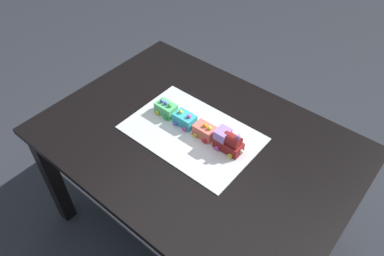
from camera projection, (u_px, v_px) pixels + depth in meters
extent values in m
plane|color=#2D3038|center=(196.00, 225.00, 2.18)|extent=(8.00, 8.00, 0.00)
cube|color=black|center=(197.00, 141.00, 1.67)|extent=(1.40, 1.00, 0.03)
cube|color=black|center=(347.00, 201.00, 1.88)|extent=(0.07, 0.07, 0.71)
cube|color=black|center=(164.00, 98.00, 2.46)|extent=(0.07, 0.07, 0.71)
cube|color=black|center=(53.00, 179.00, 1.98)|extent=(0.07, 0.07, 0.71)
cube|color=silver|center=(192.00, 133.00, 1.68)|extent=(0.60, 0.40, 0.00)
cube|color=maroon|center=(228.00, 145.00, 1.59)|extent=(0.12, 0.06, 0.05)
cylinder|color=maroon|center=(232.00, 140.00, 1.55)|extent=(0.08, 0.05, 0.05)
cube|color=#AD84E0|center=(223.00, 134.00, 1.57)|extent=(0.06, 0.06, 0.04)
cylinder|color=#AD84E0|center=(238.00, 138.00, 1.52)|extent=(0.02, 0.02, 0.03)
sphere|color=#F4EFCC|center=(242.00, 152.00, 1.55)|extent=(0.02, 0.02, 0.02)
cylinder|color=green|center=(239.00, 146.00, 1.60)|extent=(0.02, 0.01, 0.02)
cylinder|color=#D84CB2|center=(227.00, 139.00, 1.63)|extent=(0.02, 0.01, 0.02)
cylinder|color=yellow|center=(230.00, 156.00, 1.56)|extent=(0.02, 0.01, 0.02)
cylinder|color=#D84CB2|center=(217.00, 148.00, 1.59)|extent=(0.02, 0.01, 0.02)
cube|color=#F27260|center=(205.00, 131.00, 1.65)|extent=(0.10, 0.06, 0.06)
cylinder|color=red|center=(214.00, 132.00, 1.67)|extent=(0.02, 0.01, 0.02)
cylinder|color=#4C59D8|center=(205.00, 127.00, 1.69)|extent=(0.02, 0.01, 0.02)
cylinder|color=red|center=(205.00, 141.00, 1.63)|extent=(0.02, 0.01, 0.02)
cylinder|color=yellow|center=(195.00, 135.00, 1.65)|extent=(0.02, 0.01, 0.02)
sphere|color=orange|center=(205.00, 126.00, 1.62)|extent=(0.02, 0.02, 0.02)
sphere|color=yellow|center=(209.00, 128.00, 1.61)|extent=(0.02, 0.02, 0.02)
cube|color=#38B7C6|center=(185.00, 120.00, 1.70)|extent=(0.10, 0.06, 0.06)
cylinder|color=#4C59D8|center=(194.00, 121.00, 1.72)|extent=(0.02, 0.01, 0.02)
cylinder|color=#D84CB2|center=(185.00, 116.00, 1.74)|extent=(0.02, 0.01, 0.02)
cylinder|color=#D84CB2|center=(184.00, 129.00, 1.68)|extent=(0.02, 0.01, 0.02)
cylinder|color=#4C59D8|center=(175.00, 124.00, 1.70)|extent=(0.02, 0.01, 0.02)
sphere|color=yellow|center=(181.00, 112.00, 1.69)|extent=(0.02, 0.02, 0.02)
sphere|color=#D84CB2|center=(189.00, 117.00, 1.66)|extent=(0.02, 0.02, 0.02)
cube|color=#59CC7A|center=(166.00, 109.00, 1.75)|extent=(0.10, 0.06, 0.06)
cylinder|color=orange|center=(176.00, 110.00, 1.77)|extent=(0.02, 0.01, 0.02)
cylinder|color=#D84CB2|center=(167.00, 105.00, 1.80)|extent=(0.02, 0.01, 0.02)
cylinder|color=green|center=(165.00, 118.00, 1.73)|extent=(0.02, 0.01, 0.02)
cylinder|color=yellow|center=(157.00, 113.00, 1.76)|extent=(0.02, 0.01, 0.02)
sphere|color=#4C59D8|center=(162.00, 101.00, 1.74)|extent=(0.02, 0.02, 0.02)
sphere|color=green|center=(170.00, 106.00, 1.72)|extent=(0.02, 0.02, 0.02)
sphere|color=#4C59D8|center=(166.00, 103.00, 1.73)|extent=(0.02, 0.02, 0.02)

